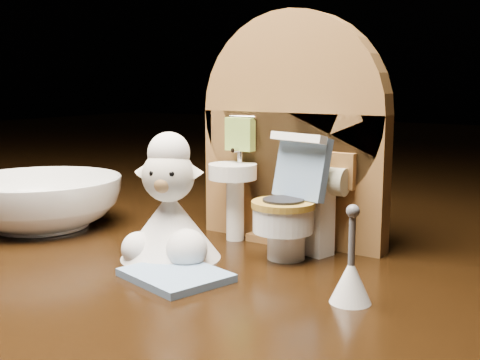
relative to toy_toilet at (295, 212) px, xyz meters
The scene contains 6 objects.
backdrop_panel 0.05m from the toy_toilet, 123.50° to the left, with size 0.13×0.05×0.15m.
toy_toilet is the anchor object (origin of this frame).
bath_mat 0.08m from the toy_toilet, 114.70° to the right, with size 0.05×0.04×0.00m, color #6988AC.
toilet_brush 0.08m from the toy_toilet, 42.22° to the right, with size 0.02×0.02×0.05m.
plush_lamb 0.08m from the toy_toilet, 143.38° to the right, with size 0.06×0.06×0.08m.
ceramic_bowl 0.19m from the toy_toilet, 169.50° to the right, with size 0.12×0.12×0.04m, color white.
Camera 1 is at (0.19, -0.28, 0.11)m, focal length 45.00 mm.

